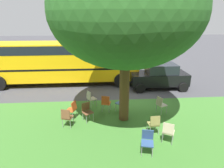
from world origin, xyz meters
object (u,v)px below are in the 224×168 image
object	(u,v)px
street_tree	(126,12)
chair_9	(91,98)
chair_0	(106,102)
parked_car	(159,76)
chair_2	(122,102)
chair_7	(72,109)
chair_3	(161,104)
chair_4	(154,123)
chair_1	(147,140)
chair_6	(87,110)
chair_5	(67,116)
chair_8	(168,131)
school_bus	(63,59)

from	to	relation	value
street_tree	chair_9	distance (m)	4.74
chair_0	parked_car	bearing A→B (deg)	-138.74
chair_2	parked_car	world-z (taller)	parked_car
chair_7	chair_3	bearing A→B (deg)	-177.09
chair_2	parked_car	bearing A→B (deg)	-131.73
chair_4	chair_1	bearing A→B (deg)	63.73
chair_6	chair_0	bearing A→B (deg)	-137.92
street_tree	chair_7	world-z (taller)	street_tree
chair_6	chair_7	xyz separation A→B (m)	(0.69, -0.23, 0.00)
chair_0	chair_2	world-z (taller)	same
chair_5	chair_8	bearing A→B (deg)	160.38
chair_2	chair_8	bearing A→B (deg)	117.72
parked_car	chair_0	bearing A→B (deg)	41.26
chair_2	parked_car	size ratio (longest dim) A/B	0.24
chair_8	chair_7	bearing A→B (deg)	-29.42
chair_1	parked_car	distance (m)	6.93
chair_6	chair_5	bearing A→B (deg)	31.58
chair_0	chair_6	world-z (taller)	same
chair_2	chair_9	bearing A→B (deg)	-22.75
school_bus	chair_5	bearing A→B (deg)	99.74
chair_0	chair_8	bearing A→B (deg)	129.03
street_tree	chair_5	distance (m)	4.97
street_tree	chair_4	distance (m)	4.57
street_tree	chair_4	bearing A→B (deg)	127.49
chair_3	chair_2	bearing A→B (deg)	-10.64
chair_5	chair_7	distance (m)	0.76
parked_car	school_bus	world-z (taller)	school_bus
chair_5	chair_6	xyz separation A→B (m)	(-0.84, -0.52, 0.00)
chair_1	chair_6	world-z (taller)	same
chair_0	parked_car	size ratio (longest dim) A/B	0.24
chair_0	chair_9	xyz separation A→B (m)	(0.78, -0.64, 0.00)
chair_3	chair_7	xyz separation A→B (m)	(4.29, 0.22, 0.00)
chair_2	chair_6	world-z (taller)	same
chair_3	chair_5	bearing A→B (deg)	12.22
chair_1	chair_9	xyz separation A→B (m)	(2.07, -3.90, 0.00)
street_tree	chair_9	xyz separation A→B (m)	(1.58, -1.44, -4.23)
chair_9	chair_8	bearing A→B (deg)	131.55
chair_1	parked_car	bearing A→B (deg)	-110.24
chair_4	chair_3	bearing A→B (deg)	-115.44
street_tree	parked_car	distance (m)	6.32
chair_0	chair_8	xyz separation A→B (m)	(-2.23, 2.75, 0.00)
chair_1	chair_9	bearing A→B (deg)	-62.00
chair_9	chair_7	bearing A→B (deg)	56.36
chair_1	chair_7	bearing A→B (deg)	-42.68
street_tree	chair_8	bearing A→B (deg)	126.16
chair_8	chair_5	bearing A→B (deg)	-19.62
chair_5	chair_6	bearing A→B (deg)	-148.42
chair_2	chair_7	size ratio (longest dim) A/B	1.00
chair_5	chair_7	xyz separation A→B (m)	(-0.14, -0.74, 0.00)
chair_4	chair_5	distance (m)	3.68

